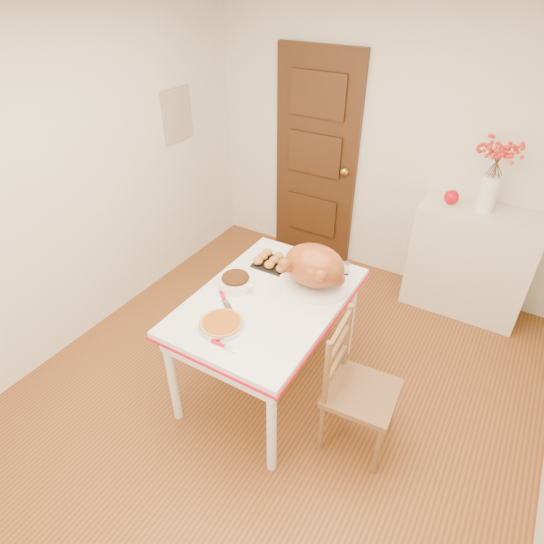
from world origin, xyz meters
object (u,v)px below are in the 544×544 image
Objects in this scene: sideboard at (469,261)px; kitchen_table at (268,343)px; pumpkin_pie at (221,323)px; turkey_platter at (314,268)px; chair_oak at (362,390)px.

sideboard is 1.97m from kitchen_table.
sideboard is at bearing 61.87° from pumpkin_pie.
kitchen_table is 0.65m from turkey_platter.
turkey_platter reaches higher than chair_oak.
turkey_platter reaches higher than pumpkin_pie.
sideboard reaches higher than chair_oak.
pumpkin_pie is (-1.11, -2.08, 0.35)m from sideboard.
pumpkin_pie is (-0.85, -0.26, 0.36)m from chair_oak.
kitchen_table is at bearing -136.53° from turkey_platter.
chair_oak reaches higher than pumpkin_pie.
kitchen_table is 0.59m from pumpkin_pie.
sideboard is at bearing -12.52° from chair_oak.
kitchen_table is 4.93× the size of pumpkin_pie.
turkey_platter is (-0.56, 0.40, 0.48)m from chair_oak.
pumpkin_pie is at bearing -103.72° from kitchen_table.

